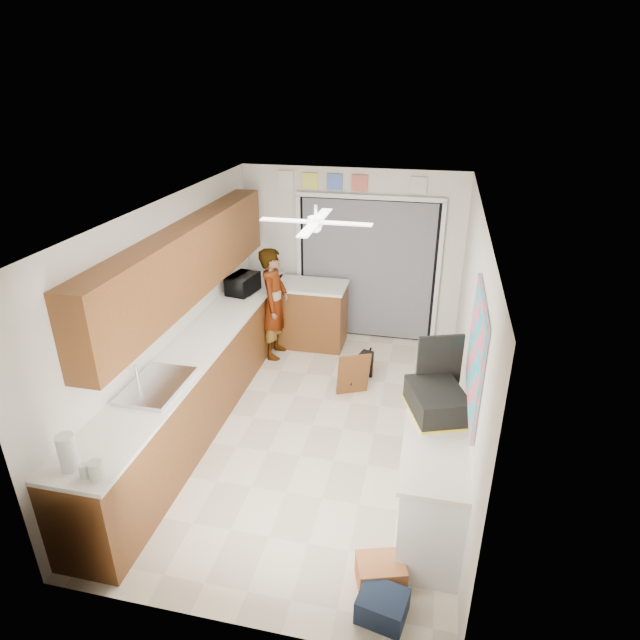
{
  "coord_description": "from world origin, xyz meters",
  "views": [
    {
      "loc": [
        1.18,
        -4.92,
        3.67
      ],
      "look_at": [
        0.0,
        0.4,
        1.15
      ],
      "focal_mm": 30.0,
      "sensor_mm": 36.0,
      "label": 1
    }
  ],
  "objects_px": {
    "cardboard_box": "(381,573)",
    "dog": "(363,367)",
    "suitcase": "(436,401)",
    "navy_crate": "(382,606)",
    "microwave": "(243,284)",
    "man": "(274,304)",
    "paper_towel_roll": "(68,452)"
  },
  "relations": [
    {
      "from": "cardboard_box",
      "to": "dog",
      "type": "bearing_deg",
      "value": 100.98
    },
    {
      "from": "suitcase",
      "to": "navy_crate",
      "type": "xyz_separation_m",
      "value": [
        -0.27,
        -1.35,
        -0.96
      ]
    },
    {
      "from": "microwave",
      "to": "dog",
      "type": "bearing_deg",
      "value": -92.35
    },
    {
      "from": "man",
      "to": "navy_crate",
      "type": "bearing_deg",
      "value": -154.31
    },
    {
      "from": "microwave",
      "to": "man",
      "type": "xyz_separation_m",
      "value": [
        0.42,
        0.06,
        -0.28
      ]
    },
    {
      "from": "dog",
      "to": "cardboard_box",
      "type": "bearing_deg",
      "value": -63.01
    },
    {
      "from": "microwave",
      "to": "paper_towel_roll",
      "type": "relative_size",
      "value": 1.56
    },
    {
      "from": "cardboard_box",
      "to": "navy_crate",
      "type": "xyz_separation_m",
      "value": [
        0.05,
        -0.28,
        -0.01
      ]
    },
    {
      "from": "cardboard_box",
      "to": "dog",
      "type": "distance_m",
      "value": 3.08
    },
    {
      "from": "suitcase",
      "to": "man",
      "type": "height_order",
      "value": "man"
    },
    {
      "from": "paper_towel_roll",
      "to": "navy_crate",
      "type": "distance_m",
      "value": 2.6
    },
    {
      "from": "suitcase",
      "to": "navy_crate",
      "type": "bearing_deg",
      "value": -121.79
    },
    {
      "from": "suitcase",
      "to": "navy_crate",
      "type": "relative_size",
      "value": 1.64
    },
    {
      "from": "suitcase",
      "to": "microwave",
      "type": "bearing_deg",
      "value": 118.12
    },
    {
      "from": "suitcase",
      "to": "cardboard_box",
      "type": "bearing_deg",
      "value": -126.9
    },
    {
      "from": "suitcase",
      "to": "man",
      "type": "bearing_deg",
      "value": 112.48
    },
    {
      "from": "paper_towel_roll",
      "to": "man",
      "type": "bearing_deg",
      "value": 82.89
    },
    {
      "from": "suitcase",
      "to": "cardboard_box",
      "type": "distance_m",
      "value": 1.47
    },
    {
      "from": "microwave",
      "to": "suitcase",
      "type": "xyz_separation_m",
      "value": [
        2.64,
        -2.34,
        -0.01
      ]
    },
    {
      "from": "microwave",
      "to": "navy_crate",
      "type": "distance_m",
      "value": 4.48
    },
    {
      "from": "paper_towel_roll",
      "to": "suitcase",
      "type": "xyz_separation_m",
      "value": [
        2.69,
        1.34,
        -0.03
      ]
    },
    {
      "from": "dog",
      "to": "man",
      "type": "bearing_deg",
      "value": 177.28
    },
    {
      "from": "microwave",
      "to": "dog",
      "type": "distance_m",
      "value": 1.97
    },
    {
      "from": "man",
      "to": "cardboard_box",
      "type": "bearing_deg",
      "value": -153.05
    },
    {
      "from": "navy_crate",
      "to": "dog",
      "type": "height_order",
      "value": "dog"
    },
    {
      "from": "man",
      "to": "dog",
      "type": "bearing_deg",
      "value": -110.47
    },
    {
      "from": "microwave",
      "to": "man",
      "type": "height_order",
      "value": "man"
    },
    {
      "from": "cardboard_box",
      "to": "dog",
      "type": "height_order",
      "value": "dog"
    },
    {
      "from": "suitcase",
      "to": "dog",
      "type": "distance_m",
      "value": 2.32
    },
    {
      "from": "microwave",
      "to": "cardboard_box",
      "type": "xyz_separation_m",
      "value": [
        2.32,
        -3.41,
        -0.95
      ]
    },
    {
      "from": "paper_towel_roll",
      "to": "navy_crate",
      "type": "height_order",
      "value": "paper_towel_roll"
    },
    {
      "from": "suitcase",
      "to": "navy_crate",
      "type": "distance_m",
      "value": 1.68
    }
  ]
}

